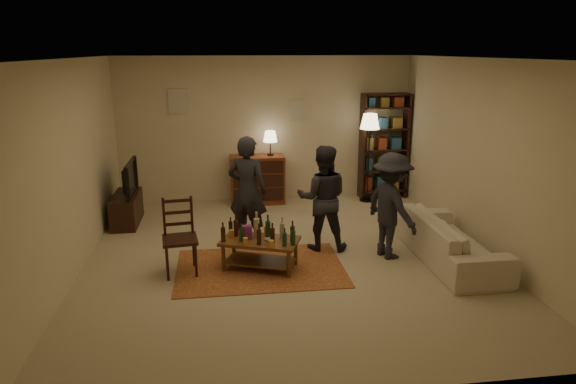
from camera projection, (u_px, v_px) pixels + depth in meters
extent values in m
plane|color=#C6B793|center=(287.00, 257.00, 7.18)|extent=(6.00, 6.00, 0.00)
plane|color=beige|center=(266.00, 129.00, 9.68)|extent=(5.50, 0.00, 5.50)
plane|color=beige|center=(71.00, 169.00, 6.46)|extent=(0.00, 6.00, 6.00)
plane|color=beige|center=(482.00, 157.00, 7.17)|extent=(0.00, 6.00, 6.00)
plane|color=beige|center=(339.00, 246.00, 3.95)|extent=(5.50, 0.00, 5.50)
plane|color=white|center=(287.00, 58.00, 6.45)|extent=(6.00, 6.00, 0.00)
cube|color=beige|center=(178.00, 101.00, 9.30)|extent=(0.35, 0.03, 0.45)
cube|color=beige|center=(298.00, 110.00, 9.64)|extent=(0.30, 0.03, 0.40)
cube|color=maroon|center=(260.00, 268.00, 6.81)|extent=(2.20, 1.50, 0.01)
cube|color=brown|center=(260.00, 241.00, 6.71)|extent=(1.12, 0.86, 0.04)
cube|color=brown|center=(260.00, 261.00, 6.79)|extent=(0.99, 0.73, 0.02)
cylinder|color=brown|center=(223.00, 259.00, 6.66)|extent=(0.05, 0.05, 0.37)
cylinder|color=brown|center=(289.00, 265.00, 6.47)|extent=(0.05, 0.05, 0.37)
cylinder|color=brown|center=(234.00, 247.00, 7.06)|extent=(0.05, 0.05, 0.37)
cylinder|color=brown|center=(296.00, 252.00, 6.87)|extent=(0.05, 0.05, 0.37)
cylinder|color=orange|center=(232.00, 233.00, 6.79)|extent=(0.07, 0.07, 0.10)
cylinder|color=orange|center=(246.00, 241.00, 6.53)|extent=(0.07, 0.07, 0.09)
cylinder|color=orange|center=(266.00, 230.00, 6.90)|extent=(0.07, 0.07, 0.11)
cylinder|color=orange|center=(271.00, 244.00, 6.44)|extent=(0.07, 0.07, 0.09)
cube|color=#843695|center=(247.00, 232.00, 6.74)|extent=(0.15, 0.10, 0.18)
cylinder|color=gray|center=(268.00, 240.00, 6.66)|extent=(0.12, 0.12, 0.03)
cube|color=black|center=(180.00, 240.00, 6.54)|extent=(0.48, 0.48, 0.04)
cylinder|color=black|center=(167.00, 264.00, 6.40)|extent=(0.04, 0.04, 0.46)
cylinder|color=black|center=(196.00, 261.00, 6.48)|extent=(0.04, 0.04, 0.46)
cylinder|color=black|center=(166.00, 253.00, 6.72)|extent=(0.04, 0.04, 0.46)
cylinder|color=black|center=(194.00, 251.00, 6.81)|extent=(0.04, 0.04, 0.46)
cube|color=black|center=(178.00, 215.00, 6.63)|extent=(0.35, 0.07, 0.52)
cube|color=black|center=(127.00, 209.00, 8.51)|extent=(0.40, 1.00, 0.50)
imported|color=black|center=(125.00, 178.00, 8.37)|extent=(0.13, 0.97, 0.56)
cube|color=brown|center=(257.00, 179.00, 9.63)|extent=(1.00, 0.48, 0.90)
cube|color=black|center=(259.00, 195.00, 9.45)|extent=(0.92, 0.02, 0.22)
cube|color=black|center=(258.00, 181.00, 9.38)|extent=(0.92, 0.02, 0.22)
cube|color=black|center=(258.00, 167.00, 9.31)|extent=(0.92, 0.02, 0.22)
cylinder|color=black|center=(270.00, 155.00, 9.53)|extent=(0.12, 0.12, 0.04)
cylinder|color=black|center=(270.00, 148.00, 9.50)|extent=(0.02, 0.02, 0.22)
cone|color=#FFE5B2|center=(270.00, 136.00, 9.44)|extent=(0.26, 0.26, 0.20)
cube|color=black|center=(362.00, 147.00, 9.80)|extent=(0.04, 0.34, 2.00)
cube|color=black|center=(405.00, 146.00, 9.91)|extent=(0.04, 0.34, 2.00)
cube|color=black|center=(382.00, 189.00, 10.08)|extent=(0.90, 0.34, 0.03)
cube|color=black|center=(383.00, 170.00, 9.97)|extent=(0.90, 0.34, 0.03)
cube|color=black|center=(384.00, 149.00, 9.87)|extent=(0.90, 0.34, 0.03)
cube|color=black|center=(385.00, 129.00, 9.76)|extent=(0.90, 0.34, 0.03)
cube|color=black|center=(386.00, 107.00, 9.65)|extent=(0.90, 0.34, 0.03)
cube|color=black|center=(386.00, 94.00, 9.58)|extent=(0.90, 0.34, 0.03)
cube|color=#973A21|center=(367.00, 183.00, 10.00)|extent=(0.12, 0.22, 0.26)
cube|color=#275475|center=(380.00, 182.00, 10.04)|extent=(0.15, 0.22, 0.26)
cube|color=olive|center=(393.00, 182.00, 10.07)|extent=(0.18, 0.22, 0.26)
cube|color=#275475|center=(368.00, 163.00, 9.90)|extent=(0.12, 0.22, 0.24)
cube|color=olive|center=(380.00, 163.00, 9.93)|extent=(0.15, 0.22, 0.24)
cube|color=#973A21|center=(394.00, 162.00, 9.97)|extent=(0.18, 0.22, 0.24)
cube|color=olive|center=(369.00, 143.00, 9.79)|extent=(0.12, 0.22, 0.22)
cube|color=#973A21|center=(381.00, 143.00, 9.83)|extent=(0.15, 0.22, 0.22)
cube|color=#275475|center=(395.00, 143.00, 9.86)|extent=(0.18, 0.22, 0.22)
cube|color=#973A21|center=(370.00, 123.00, 9.69)|extent=(0.12, 0.22, 0.20)
cube|color=#275475|center=(382.00, 123.00, 9.72)|extent=(0.15, 0.22, 0.20)
cube|color=olive|center=(396.00, 122.00, 9.76)|extent=(0.18, 0.22, 0.20)
cube|color=#275475|center=(371.00, 102.00, 9.59)|extent=(0.12, 0.22, 0.18)
cube|color=olive|center=(384.00, 102.00, 9.62)|extent=(0.15, 0.22, 0.18)
cube|color=#973A21|center=(397.00, 102.00, 9.65)|extent=(0.18, 0.22, 0.18)
cylinder|color=black|center=(367.00, 200.00, 9.86)|extent=(0.28, 0.28, 0.03)
cylinder|color=black|center=(368.00, 163.00, 9.66)|extent=(0.03, 0.03, 1.48)
cone|color=#FFE5B2|center=(370.00, 121.00, 9.45)|extent=(0.36, 0.36, 0.28)
imported|color=beige|center=(451.00, 239.00, 7.00)|extent=(0.81, 2.08, 0.61)
imported|color=#222229|center=(248.00, 191.00, 7.48)|extent=(0.70, 0.60, 1.63)
imported|color=#25262D|center=(322.00, 198.00, 7.31)|extent=(0.83, 0.70, 1.52)
imported|color=#222229|center=(391.00, 206.00, 7.02)|extent=(0.83, 1.08, 1.48)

